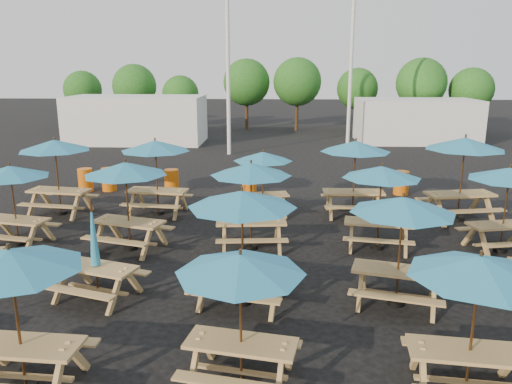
{
  "coord_description": "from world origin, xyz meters",
  "views": [
    {
      "loc": [
        0.62,
        -12.1,
        4.54
      ],
      "look_at": [
        0.0,
        1.5,
        1.1
      ],
      "focal_mm": 35.0,
      "sensor_mm": 36.0,
      "label": 1
    }
  ],
  "objects_px": {
    "picnic_unit_2": "(11,176)",
    "picnic_unit_11": "(263,160)",
    "picnic_unit_12": "(479,275)",
    "picnic_unit_13": "(403,211)",
    "picnic_unit_7": "(155,150)",
    "waste_bin_2": "(172,181)",
    "picnic_unit_18": "(509,179)",
    "picnic_unit_6": "(126,174)",
    "picnic_unit_15": "(355,151)",
    "waste_bin_1": "(109,179)",
    "picnic_unit_9": "(242,206)",
    "picnic_unit_14": "(381,177)",
    "picnic_unit_5": "(95,258)",
    "waste_bin_0": "(86,180)",
    "picnic_unit_19": "(465,148)",
    "picnic_unit_10": "(251,174)",
    "picnic_unit_8": "(240,271)",
    "picnic_unit_4": "(11,268)",
    "waste_bin_4": "(401,183)",
    "picnic_unit_3": "(55,149)",
    "waste_bin_3": "(249,180)"
  },
  "relations": [
    {
      "from": "picnic_unit_2",
      "to": "picnic_unit_11",
      "type": "relative_size",
      "value": 1.04
    },
    {
      "from": "picnic_unit_12",
      "to": "picnic_unit_13",
      "type": "xyz_separation_m",
      "value": [
        -0.36,
        2.77,
        0.06
      ]
    },
    {
      "from": "picnic_unit_7",
      "to": "waste_bin_2",
      "type": "height_order",
      "value": "picnic_unit_7"
    },
    {
      "from": "picnic_unit_18",
      "to": "picnic_unit_6",
      "type": "bearing_deg",
      "value": 170.43
    },
    {
      "from": "picnic_unit_15",
      "to": "waste_bin_1",
      "type": "xyz_separation_m",
      "value": [
        -8.66,
        2.86,
        -1.63
      ]
    },
    {
      "from": "picnic_unit_7",
      "to": "picnic_unit_9",
      "type": "distance_m",
      "value": 6.73
    },
    {
      "from": "picnic_unit_9",
      "to": "picnic_unit_14",
      "type": "height_order",
      "value": "picnic_unit_9"
    },
    {
      "from": "picnic_unit_2",
      "to": "picnic_unit_5",
      "type": "height_order",
      "value": "picnic_unit_2"
    },
    {
      "from": "picnic_unit_14",
      "to": "waste_bin_0",
      "type": "xyz_separation_m",
      "value": [
        -9.73,
        5.61,
        -1.45
      ]
    },
    {
      "from": "picnic_unit_18",
      "to": "picnic_unit_19",
      "type": "xyz_separation_m",
      "value": [
        -0.16,
        2.64,
        0.32
      ]
    },
    {
      "from": "picnic_unit_7",
      "to": "waste_bin_1",
      "type": "xyz_separation_m",
      "value": [
        -2.56,
        2.96,
        -1.62
      ]
    },
    {
      "from": "picnic_unit_2",
      "to": "waste_bin_1",
      "type": "bearing_deg",
      "value": 97.31
    },
    {
      "from": "picnic_unit_10",
      "to": "picnic_unit_19",
      "type": "distance_m",
      "value": 6.71
    },
    {
      "from": "picnic_unit_8",
      "to": "picnic_unit_5",
      "type": "bearing_deg",
      "value": 150.18
    },
    {
      "from": "picnic_unit_6",
      "to": "waste_bin_0",
      "type": "height_order",
      "value": "picnic_unit_6"
    },
    {
      "from": "picnic_unit_2",
      "to": "picnic_unit_10",
      "type": "distance_m",
      "value": 6.1
    },
    {
      "from": "picnic_unit_5",
      "to": "picnic_unit_9",
      "type": "xyz_separation_m",
      "value": [
        2.92,
        -0.07,
        1.14
      ]
    },
    {
      "from": "picnic_unit_7",
      "to": "picnic_unit_19",
      "type": "distance_m",
      "value": 9.24
    },
    {
      "from": "picnic_unit_6",
      "to": "picnic_unit_10",
      "type": "relative_size",
      "value": 1.14
    },
    {
      "from": "waste_bin_2",
      "to": "picnic_unit_15",
      "type": "bearing_deg",
      "value": -23.37
    },
    {
      "from": "picnic_unit_13",
      "to": "picnic_unit_4",
      "type": "bearing_deg",
      "value": -138.87
    },
    {
      "from": "picnic_unit_7",
      "to": "picnic_unit_10",
      "type": "bearing_deg",
      "value": -36.79
    },
    {
      "from": "picnic_unit_19",
      "to": "picnic_unit_15",
      "type": "bearing_deg",
      "value": 163.59
    },
    {
      "from": "picnic_unit_4",
      "to": "waste_bin_2",
      "type": "bearing_deg",
      "value": 95.18
    },
    {
      "from": "picnic_unit_6",
      "to": "picnic_unit_13",
      "type": "xyz_separation_m",
      "value": [
        6.09,
        -2.76,
        -0.07
      ]
    },
    {
      "from": "picnic_unit_19",
      "to": "waste_bin_4",
      "type": "bearing_deg",
      "value": 97.1
    },
    {
      "from": "waste_bin_1",
      "to": "waste_bin_0",
      "type": "bearing_deg",
      "value": -170.53
    },
    {
      "from": "picnic_unit_4",
      "to": "picnic_unit_5",
      "type": "height_order",
      "value": "picnic_unit_4"
    },
    {
      "from": "picnic_unit_15",
      "to": "picnic_unit_9",
      "type": "bearing_deg",
      "value": -116.22
    },
    {
      "from": "picnic_unit_19",
      "to": "waste_bin_2",
      "type": "xyz_separation_m",
      "value": [
        -9.39,
        3.03,
        -1.77
      ]
    },
    {
      "from": "picnic_unit_18",
      "to": "waste_bin_0",
      "type": "bearing_deg",
      "value": 144.84
    },
    {
      "from": "picnic_unit_12",
      "to": "waste_bin_2",
      "type": "xyz_separation_m",
      "value": [
        -6.63,
        11.47,
        -1.41
      ]
    },
    {
      "from": "picnic_unit_6",
      "to": "waste_bin_0",
      "type": "distance_m",
      "value": 7.04
    },
    {
      "from": "picnic_unit_6",
      "to": "picnic_unit_7",
      "type": "distance_m",
      "value": 3.13
    },
    {
      "from": "picnic_unit_11",
      "to": "picnic_unit_15",
      "type": "xyz_separation_m",
      "value": [
        2.81,
        0.06,
        0.3
      ]
    },
    {
      "from": "picnic_unit_14",
      "to": "picnic_unit_18",
      "type": "height_order",
      "value": "picnic_unit_18"
    },
    {
      "from": "picnic_unit_18",
      "to": "picnic_unit_10",
      "type": "bearing_deg",
      "value": 169.47
    },
    {
      "from": "picnic_unit_4",
      "to": "waste_bin_0",
      "type": "bearing_deg",
      "value": 110.61
    },
    {
      "from": "picnic_unit_3",
      "to": "picnic_unit_14",
      "type": "height_order",
      "value": "picnic_unit_3"
    },
    {
      "from": "picnic_unit_10",
      "to": "picnic_unit_14",
      "type": "xyz_separation_m",
      "value": [
        3.23,
        0.15,
        -0.06
      ]
    },
    {
      "from": "picnic_unit_3",
      "to": "picnic_unit_9",
      "type": "bearing_deg",
      "value": -35.31
    },
    {
      "from": "picnic_unit_12",
      "to": "waste_bin_1",
      "type": "relative_size",
      "value": 2.48
    },
    {
      "from": "picnic_unit_4",
      "to": "picnic_unit_5",
      "type": "distance_m",
      "value": 3.09
    },
    {
      "from": "waste_bin_1",
      "to": "waste_bin_3",
      "type": "relative_size",
      "value": 1.0
    },
    {
      "from": "picnic_unit_5",
      "to": "picnic_unit_18",
      "type": "distance_m",
      "value": 9.75
    },
    {
      "from": "picnic_unit_11",
      "to": "waste_bin_4",
      "type": "xyz_separation_m",
      "value": [
        4.95,
        2.84,
        -1.32
      ]
    },
    {
      "from": "picnic_unit_15",
      "to": "picnic_unit_18",
      "type": "relative_size",
      "value": 1.03
    },
    {
      "from": "picnic_unit_13",
      "to": "waste_bin_1",
      "type": "bearing_deg",
      "value": 149.34
    },
    {
      "from": "picnic_unit_11",
      "to": "waste_bin_2",
      "type": "height_order",
      "value": "picnic_unit_11"
    },
    {
      "from": "picnic_unit_5",
      "to": "picnic_unit_14",
      "type": "distance_m",
      "value": 6.97
    }
  ]
}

